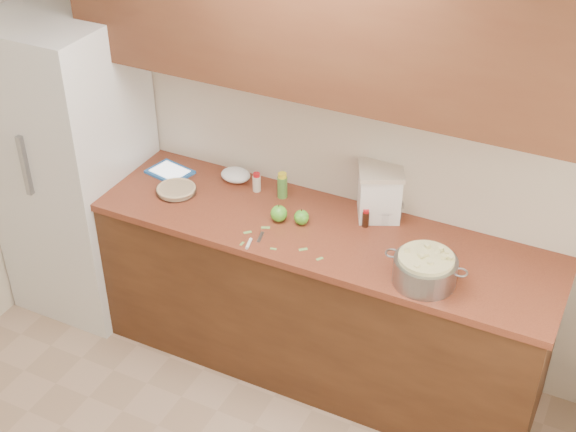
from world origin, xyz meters
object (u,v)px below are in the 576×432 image
at_px(pie, 176,190).
at_px(colander, 425,270).
at_px(tablet, 170,172).
at_px(flour_canister, 380,192).

bearing_deg(pie, colander, -5.70).
bearing_deg(tablet, flour_canister, 17.78).
bearing_deg(flour_canister, tablet, -173.96).
relative_size(flour_canister, tablet, 1.12).
xyz_separation_m(colander, tablet, (-1.59, 0.30, -0.06)).
bearing_deg(tablet, pie, -35.55).
relative_size(pie, tablet, 0.83).
relative_size(colander, tablet, 1.48).
height_order(colander, tablet, colander).
height_order(pie, flour_canister, flour_canister).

